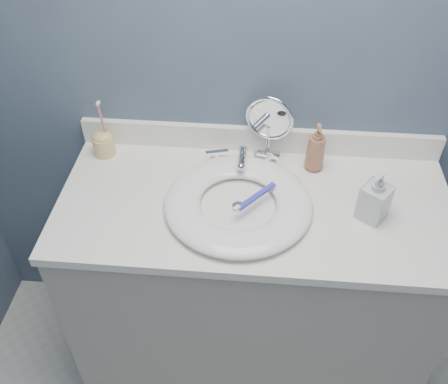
# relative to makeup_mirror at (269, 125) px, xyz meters

# --- Properties ---
(back_wall) EXTENTS (2.20, 0.02, 2.40)m
(back_wall) POSITION_rel_makeup_mirror_xyz_m (-0.03, 0.05, 0.19)
(back_wall) COLOR #465169
(back_wall) RESTS_ON ground
(vanity_cabinet) EXTENTS (1.20, 0.55, 0.85)m
(vanity_cabinet) POSITION_rel_makeup_mirror_xyz_m (-0.03, -0.23, -0.58)
(vanity_cabinet) COLOR #A5A196
(vanity_cabinet) RESTS_ON ground
(countertop) EXTENTS (1.22, 0.57, 0.03)m
(countertop) POSITION_rel_makeup_mirror_xyz_m (-0.03, -0.23, -0.14)
(countertop) COLOR white
(countertop) RESTS_ON vanity_cabinet
(backsplash) EXTENTS (1.22, 0.02, 0.09)m
(backsplash) POSITION_rel_makeup_mirror_xyz_m (-0.03, 0.04, -0.08)
(backsplash) COLOR white
(backsplash) RESTS_ON countertop
(basin) EXTENTS (0.45, 0.45, 0.04)m
(basin) POSITION_rel_makeup_mirror_xyz_m (-0.08, -0.26, -0.11)
(basin) COLOR white
(basin) RESTS_ON countertop
(drain) EXTENTS (0.04, 0.04, 0.01)m
(drain) POSITION_rel_makeup_mirror_xyz_m (-0.08, -0.26, -0.13)
(drain) COLOR silver
(drain) RESTS_ON countertop
(faucet) EXTENTS (0.25, 0.13, 0.07)m
(faucet) POSITION_rel_makeup_mirror_xyz_m (-0.08, -0.06, -0.10)
(faucet) COLOR silver
(faucet) RESTS_ON countertop
(makeup_mirror) EXTENTS (0.16, 0.09, 0.24)m
(makeup_mirror) POSITION_rel_makeup_mirror_xyz_m (0.00, 0.00, 0.00)
(makeup_mirror) COLOR silver
(makeup_mirror) RESTS_ON countertop
(soap_bottle_amber) EXTENTS (0.07, 0.07, 0.17)m
(soap_bottle_amber) POSITION_rel_makeup_mirror_xyz_m (0.16, -0.05, -0.05)
(soap_bottle_amber) COLOR #9B6246
(soap_bottle_amber) RESTS_ON countertop
(soap_bottle_clear) EXTENTS (0.11, 0.11, 0.17)m
(soap_bottle_clear) POSITION_rel_makeup_mirror_xyz_m (0.32, -0.26, -0.05)
(soap_bottle_clear) COLOR silver
(soap_bottle_clear) RESTS_ON countertop
(toothbrush_holder) EXTENTS (0.07, 0.07, 0.21)m
(toothbrush_holder) POSITION_rel_makeup_mirror_xyz_m (-0.55, -0.03, -0.08)
(toothbrush_holder) COLOR #E1BC70
(toothbrush_holder) RESTS_ON countertop
(toothbrush_lying) EXTENTS (0.12, 0.14, 0.02)m
(toothbrush_lying) POSITION_rel_makeup_mirror_xyz_m (-0.03, -0.25, -0.09)
(toothbrush_lying) COLOR #3438BA
(toothbrush_lying) RESTS_ON basin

